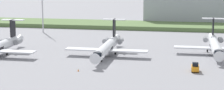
{
  "coord_description": "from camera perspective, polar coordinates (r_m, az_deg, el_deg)",
  "views": [
    {
      "loc": [
        19.45,
        -92.23,
        22.85
      ],
      "look_at": [
        0.0,
        12.42,
        3.0
      ],
      "focal_mm": 62.83,
      "sensor_mm": 36.0,
      "label": 1
    }
  ],
  "objects": [
    {
      "name": "regional_jet_third",
      "position": [
        114.92,
        14.74,
        0.03
      ],
      "size": [
        22.81,
        31.0,
        9.0
      ],
      "color": "silver",
      "rests_on": "ground"
    },
    {
      "name": "grass_berm",
      "position": [
        165.34,
        3.68,
        2.88
      ],
      "size": [
        320.0,
        20.0,
        1.63
      ],
      "primitive_type": "cube",
      "color": "#597542",
      "rests_on": "ground"
    },
    {
      "name": "safety_cone_front_marker",
      "position": [
        92.11,
        -4.93,
        -3.66
      ],
      "size": [
        0.44,
        0.44,
        0.55
      ],
      "primitive_type": "cone",
      "color": "orange",
      "rests_on": "ground"
    },
    {
      "name": "regional_jet_second",
      "position": [
        108.58,
        -0.66,
        -0.22
      ],
      "size": [
        22.81,
        31.0,
        9.0
      ],
      "color": "silver",
      "rests_on": "ground"
    },
    {
      "name": "ground_plane",
      "position": [
        125.86,
        1.46,
        0.1
      ],
      "size": [
        500.0,
        500.0,
        0.0
      ],
      "primitive_type": "plane",
      "color": "gray"
    },
    {
      "name": "distant_hangar",
      "position": [
        187.22,
        13.5,
        5.41
      ],
      "size": [
        55.05,
        28.75,
        13.93
      ],
      "primitive_type": "cube",
      "color": "#9EA3AD",
      "rests_on": "ground"
    },
    {
      "name": "antenna_mast",
      "position": [
        151.87,
        -10.08,
        5.17
      ],
      "size": [
        4.4,
        0.5,
        21.59
      ],
      "color": "#B2B2B7",
      "rests_on": "ground"
    },
    {
      "name": "baggage_tug",
      "position": [
        93.24,
        12.01,
        -3.22
      ],
      "size": [
        1.72,
        3.2,
        2.3
      ],
      "color": "orange",
      "rests_on": "ground"
    }
  ]
}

